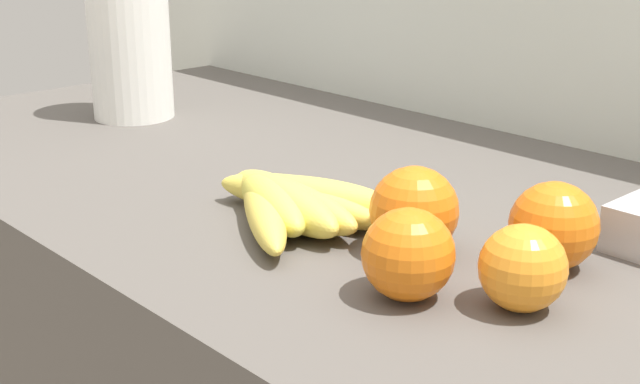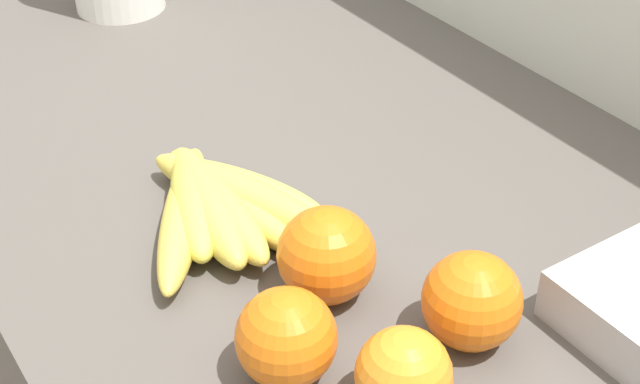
# 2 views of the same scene
# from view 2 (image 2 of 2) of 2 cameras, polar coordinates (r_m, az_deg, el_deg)

# --- Properties ---
(wall_back) EXTENTS (2.01, 0.06, 1.30)m
(wall_back) POSITION_cam_2_polar(r_m,az_deg,el_deg) (1.18, 16.41, -3.63)
(wall_back) COLOR silver
(wall_back) RESTS_ON ground
(banana_bunch) EXTENTS (0.22, 0.19, 0.04)m
(banana_bunch) POSITION_cam_2_polar(r_m,az_deg,el_deg) (0.83, -6.43, -0.63)
(banana_bunch) COLOR #E1C54C
(banana_bunch) RESTS_ON counter
(orange_right) EXTENTS (0.07, 0.07, 0.07)m
(orange_right) POSITION_cam_2_polar(r_m,az_deg,el_deg) (0.67, -2.10, -8.99)
(orange_right) COLOR orange
(orange_right) RESTS_ON counter
(orange_front) EXTENTS (0.08, 0.08, 0.08)m
(orange_front) POSITION_cam_2_polar(r_m,az_deg,el_deg) (0.70, 9.36, -6.65)
(orange_front) COLOR orange
(orange_front) RESTS_ON counter
(orange_back_left) EXTENTS (0.08, 0.08, 0.08)m
(orange_back_left) POSITION_cam_2_polar(r_m,az_deg,el_deg) (0.73, 0.40, -3.92)
(orange_back_left) COLOR orange
(orange_back_left) RESTS_ON counter
(orange_far_right) EXTENTS (0.07, 0.07, 0.07)m
(orange_far_right) POSITION_cam_2_polar(r_m,az_deg,el_deg) (0.65, 5.19, -11.20)
(orange_far_right) COLOR orange
(orange_far_right) RESTS_ON counter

